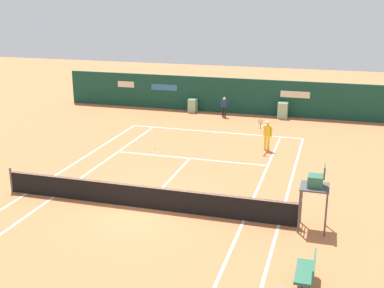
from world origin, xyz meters
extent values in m
plane|color=#C67042|center=(0.00, 0.00, 0.00)|extent=(80.00, 80.00, 0.00)
cube|color=white|center=(0.00, 11.70, 0.00)|extent=(10.60, 0.10, 0.01)
cube|color=white|center=(-5.30, 0.00, 0.00)|extent=(0.10, 23.40, 0.01)
cube|color=white|center=(-4.00, 0.00, 0.00)|extent=(0.10, 23.40, 0.01)
cube|color=white|center=(4.00, 0.00, 0.00)|extent=(0.10, 23.40, 0.01)
cube|color=white|center=(5.30, 0.00, 0.00)|extent=(0.10, 23.40, 0.01)
cube|color=white|center=(0.00, 6.40, 0.00)|extent=(8.00, 0.10, 0.01)
cube|color=white|center=(0.00, 3.20, 0.00)|extent=(0.10, 6.40, 0.01)
cube|color=white|center=(0.00, 11.55, 0.00)|extent=(0.10, 0.24, 0.01)
cylinder|color=#4C4C51|center=(-6.00, 0.00, 0.53)|extent=(0.10, 0.10, 1.07)
cylinder|color=#4C4C51|center=(6.00, 0.00, 0.53)|extent=(0.10, 0.10, 1.07)
cube|color=black|center=(0.00, 0.00, 0.47)|extent=(12.00, 0.03, 0.95)
cube|color=white|center=(0.00, 0.00, 0.92)|extent=(12.00, 0.04, 0.06)
cube|color=#144233|center=(0.00, 17.00, 1.23)|extent=(25.00, 0.24, 2.46)
cube|color=#2D6BA8|center=(-5.06, 16.86, 1.58)|extent=(1.97, 0.02, 0.44)
cube|color=beige|center=(-8.05, 16.86, 1.66)|extent=(1.30, 0.02, 0.44)
cube|color=beige|center=(4.30, 16.86, 1.58)|extent=(1.96, 0.02, 0.44)
cube|color=#8CB793|center=(-2.78, 16.45, 0.48)|extent=(0.55, 0.70, 0.96)
cube|color=#8CB793|center=(3.58, 16.45, 0.54)|extent=(0.65, 0.70, 1.08)
cylinder|color=#47474C|center=(6.02, -0.43, 0.79)|extent=(0.07, 0.07, 1.59)
cylinder|color=#47474C|center=(6.02, 0.47, 0.79)|extent=(0.07, 0.07, 1.59)
cylinder|color=#47474C|center=(6.92, -0.43, 0.79)|extent=(0.07, 0.07, 1.59)
cylinder|color=#47474C|center=(6.92, 0.47, 0.79)|extent=(0.07, 0.07, 1.59)
cylinder|color=#47474C|center=(6.02, 0.02, 0.48)|extent=(0.04, 0.81, 0.04)
cylinder|color=#47474C|center=(6.02, 0.02, 0.95)|extent=(0.04, 0.81, 0.04)
cube|color=#47474C|center=(6.47, 0.02, 1.62)|extent=(1.00, 1.00, 0.06)
cube|color=#2D664C|center=(6.47, 0.02, 1.85)|extent=(0.52, 0.56, 0.40)
cube|color=#2D664C|center=(6.76, 0.02, 2.22)|extent=(0.06, 0.56, 0.45)
cylinder|color=#38383D|center=(6.44, -3.10, 0.19)|extent=(0.06, 0.06, 0.38)
cube|color=#2D664C|center=(6.44, -3.71, 0.42)|extent=(0.48, 1.38, 0.08)
cube|color=#2D664C|center=(6.71, -3.71, 0.67)|extent=(0.06, 1.38, 0.42)
cylinder|color=yellow|center=(3.66, 8.90, 0.40)|extent=(0.13, 0.13, 0.81)
cylinder|color=yellow|center=(3.48, 8.93, 0.40)|extent=(0.13, 0.13, 0.81)
cube|color=yellow|center=(3.57, 8.92, 1.09)|extent=(0.39, 0.26, 0.56)
sphere|color=beige|center=(3.57, 8.92, 1.48)|extent=(0.22, 0.22, 0.22)
cylinder|color=white|center=(3.57, 8.92, 1.56)|extent=(0.21, 0.21, 0.06)
cylinder|color=yellow|center=(3.79, 8.88, 1.05)|extent=(0.08, 0.08, 0.54)
cylinder|color=beige|center=(3.31, 8.69, 1.32)|extent=(0.17, 0.55, 0.08)
cylinder|color=black|center=(3.26, 8.42, 1.43)|extent=(0.03, 0.03, 0.22)
torus|color=yellow|center=(3.26, 8.42, 1.68)|extent=(0.30, 0.07, 0.30)
cylinder|color=silver|center=(3.26, 8.42, 1.68)|extent=(0.26, 0.05, 0.26)
cylinder|color=black|center=(-0.21, 15.54, 0.35)|extent=(0.11, 0.11, 0.70)
cylinder|color=black|center=(-0.37, 15.56, 0.35)|extent=(0.11, 0.11, 0.70)
cube|color=navy|center=(-0.29, 15.55, 0.94)|extent=(0.34, 0.22, 0.49)
sphere|color=beige|center=(-0.29, 15.55, 1.29)|extent=(0.19, 0.19, 0.19)
cylinder|color=navy|center=(-0.10, 15.52, 0.91)|extent=(0.07, 0.07, 0.47)
cylinder|color=navy|center=(-0.48, 15.58, 0.91)|extent=(0.07, 0.07, 0.47)
sphere|color=#CCE033|center=(2.64, 6.65, 0.03)|extent=(0.07, 0.07, 0.07)
sphere|color=#CCE033|center=(-2.31, 7.46, 0.03)|extent=(0.07, 0.07, 0.07)
camera|label=1|loc=(6.88, -16.70, 8.10)|focal=46.41mm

